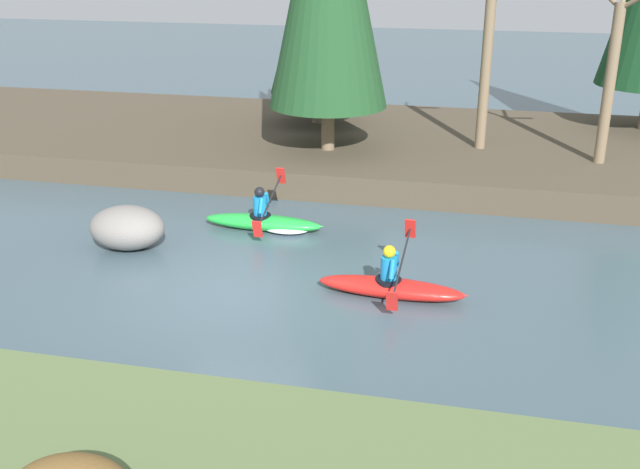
% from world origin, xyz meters
% --- Properties ---
extents(ground_plane, '(90.00, 90.00, 0.00)m').
position_xyz_m(ground_plane, '(0.00, 0.00, 0.00)').
color(ground_plane, '#425660').
extents(riverbank_far, '(44.00, 8.85, 0.70)m').
position_xyz_m(riverbank_far, '(0.00, 9.72, 0.35)').
color(riverbank_far, '#4C4233').
rests_on(riverbank_far, ground).
extents(conifer_tree_far_left, '(2.97, 2.97, 6.44)m').
position_xyz_m(conifer_tree_far_left, '(-0.91, 10.92, 4.40)').
color(conifer_tree_far_left, '#7A664C').
rests_on(conifer_tree_far_left, riverbank_far).
extents(bare_tree_upstream, '(3.04, 3.00, 5.46)m').
position_xyz_m(bare_tree_upstream, '(4.21, 8.92, 3.28)').
color(bare_tree_upstream, '#7A664C').
rests_on(bare_tree_upstream, riverbank_far).
extents(bare_tree_mid_upstream, '(2.96, 2.93, 5.32)m').
position_xyz_m(bare_tree_mid_upstream, '(7.29, 8.13, 3.21)').
color(bare_tree_mid_upstream, '#7A664C').
rests_on(bare_tree_mid_upstream, riverbank_far).
extents(kayaker_lead, '(2.78, 2.07, 1.20)m').
position_xyz_m(kayaker_lead, '(2.89, 0.45, 0.22)').
color(kayaker_lead, red).
rests_on(kayaker_lead, ground).
extents(kayaker_middle, '(2.77, 2.06, 1.20)m').
position_xyz_m(kayaker_middle, '(-0.31, 3.20, 0.20)').
color(kayaker_middle, green).
rests_on(kayaker_middle, ground).
extents(boulder_midstream, '(1.62, 1.27, 0.92)m').
position_xyz_m(boulder_midstream, '(-2.89, 1.53, 0.46)').
color(boulder_midstream, gray).
rests_on(boulder_midstream, ground).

